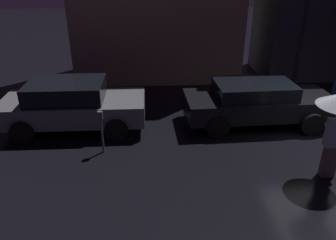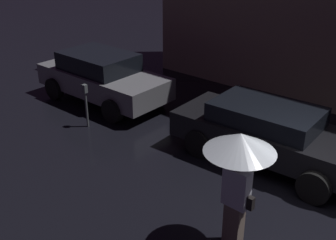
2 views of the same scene
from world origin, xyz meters
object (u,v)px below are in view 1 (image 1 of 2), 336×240
object	(u,v)px
parked_car_grey	(72,104)
parking_meter	(101,127)
parked_car_black	(257,102)
street_lamp_near	(305,14)

from	to	relation	value
parked_car_grey	parking_meter	distance (m)	1.82
parked_car_grey	parked_car_black	bearing A→B (deg)	-0.08
parked_car_black	street_lamp_near	bearing A→B (deg)	45.46
parked_car_grey	parked_car_black	xyz separation A→B (m)	(5.57, -0.01, -0.05)
parking_meter	street_lamp_near	size ratio (longest dim) A/B	0.28
parked_car_grey	parking_meter	size ratio (longest dim) A/B	3.51
parked_car_grey	street_lamp_near	size ratio (longest dim) A/B	0.99
parking_meter	parked_car_grey	bearing A→B (deg)	124.82
parked_car_black	street_lamp_near	world-z (taller)	street_lamp_near
parked_car_black	parking_meter	distance (m)	4.77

